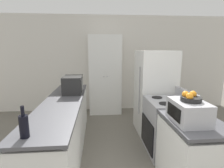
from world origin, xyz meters
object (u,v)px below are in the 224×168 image
(stove, at_px, (167,126))
(toaster_oven, at_px, (188,112))
(refrigerator, at_px, (154,92))
(fruit_bowl, at_px, (190,98))
(pantry_cabinet, at_px, (105,75))
(microwave, at_px, (73,85))
(wine_bottle, at_px, (24,126))

(stove, distance_m, toaster_oven, 1.01)
(refrigerator, height_order, fruit_bowl, refrigerator)
(stove, bearing_deg, toaster_oven, -98.48)
(pantry_cabinet, xyz_separation_m, stove, (0.93, -1.98, -0.57))
(refrigerator, distance_m, microwave, 1.63)
(fruit_bowl, bearing_deg, pantry_cabinet, 105.95)
(pantry_cabinet, relative_size, stove, 1.96)
(stove, xyz_separation_m, wine_bottle, (-1.81, -1.05, 0.55))
(wine_bottle, distance_m, toaster_oven, 1.70)
(pantry_cabinet, distance_m, refrigerator, 1.55)
(refrigerator, bearing_deg, wine_bottle, -135.15)
(refrigerator, relative_size, microwave, 3.50)
(wine_bottle, bearing_deg, fruit_bowl, 6.94)
(refrigerator, xyz_separation_m, fruit_bowl, (-0.15, -1.62, 0.34))
(stove, relative_size, toaster_oven, 2.30)
(fruit_bowl, bearing_deg, stove, 81.90)
(wine_bottle, distance_m, fruit_bowl, 1.71)
(pantry_cabinet, relative_size, fruit_bowl, 9.38)
(toaster_oven, bearing_deg, stove, 81.52)
(microwave, relative_size, wine_bottle, 1.57)
(microwave, relative_size, toaster_oven, 1.05)
(stove, bearing_deg, refrigerator, 88.09)
(pantry_cabinet, xyz_separation_m, fruit_bowl, (0.81, -2.82, 0.15))
(stove, relative_size, refrigerator, 0.63)
(pantry_cabinet, bearing_deg, microwave, -116.10)
(refrigerator, relative_size, wine_bottle, 5.51)
(stove, distance_m, refrigerator, 0.86)
(pantry_cabinet, height_order, microwave, pantry_cabinet)
(microwave, height_order, fruit_bowl, fruit_bowl)
(pantry_cabinet, distance_m, microwave, 1.50)
(pantry_cabinet, distance_m, stove, 2.26)
(microwave, xyz_separation_m, wine_bottle, (-0.22, -1.69, -0.04))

